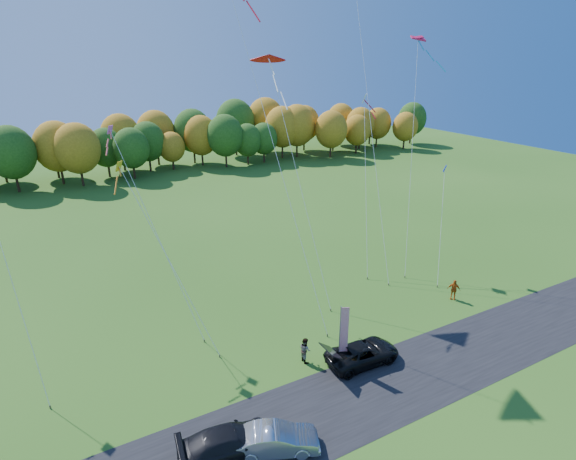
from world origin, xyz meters
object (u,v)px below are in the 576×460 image
black_suv (362,353)px  feather_flag (343,329)px  person_east (454,290)px  silver_sedan (276,440)px

black_suv → feather_flag: 2.40m
black_suv → person_east: 11.95m
person_east → feather_flag: feather_flag is taller
silver_sedan → person_east: bearing=-48.9°
person_east → black_suv: bearing=-118.2°
black_suv → feather_flag: size_ratio=1.15×
black_suv → feather_flag: (-1.29, 0.47, 1.96)m
feather_flag → silver_sedan: bearing=-149.2°
black_suv → feather_flag: bearing=72.0°
person_east → feather_flag: 13.23m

